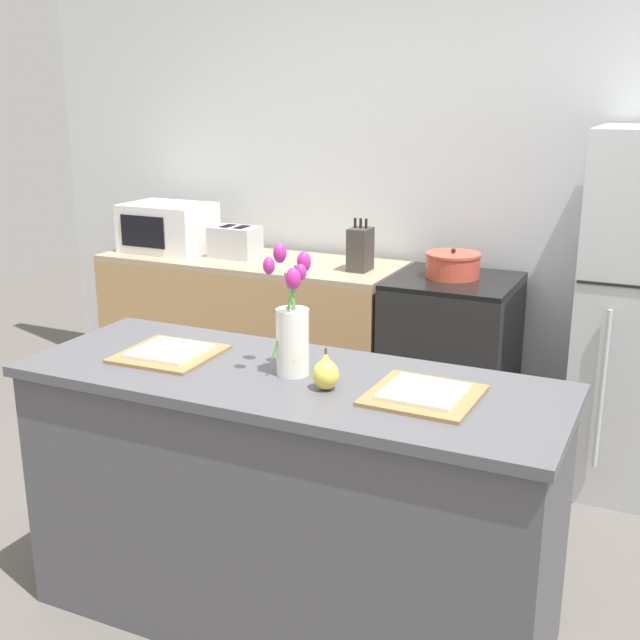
{
  "coord_description": "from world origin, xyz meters",
  "views": [
    {
      "loc": [
        1.13,
        -2.17,
        1.8
      ],
      "look_at": [
        0.0,
        0.25,
        1.03
      ],
      "focal_mm": 45.0,
      "sensor_mm": 36.0,
      "label": 1
    }
  ],
  "objects_px": {
    "pear_figurine": "(326,373)",
    "knife_block": "(360,249)",
    "cooking_pot": "(453,265)",
    "toaster": "(235,242)",
    "flower_vase": "(292,329)",
    "microwave": "(168,227)",
    "stove_range": "(450,366)",
    "plate_setting_right": "(424,394)",
    "plate_setting_left": "(170,353)"
  },
  "relations": [
    {
      "from": "toaster",
      "to": "microwave",
      "type": "distance_m",
      "value": 0.45
    },
    {
      "from": "pear_figurine",
      "to": "toaster",
      "type": "xyz_separation_m",
      "value": [
        -1.32,
        1.66,
        0.03
      ]
    },
    {
      "from": "flower_vase",
      "to": "plate_setting_left",
      "type": "distance_m",
      "value": 0.49
    },
    {
      "from": "pear_figurine",
      "to": "plate_setting_right",
      "type": "bearing_deg",
      "value": 12.97
    },
    {
      "from": "pear_figurine",
      "to": "cooking_pot",
      "type": "xyz_separation_m",
      "value": [
        -0.08,
        1.69,
        0.0
      ]
    },
    {
      "from": "toaster",
      "to": "stove_range",
      "type": "bearing_deg",
      "value": 0.2
    },
    {
      "from": "pear_figurine",
      "to": "cooking_pot",
      "type": "height_order",
      "value": "cooking_pot"
    },
    {
      "from": "flower_vase",
      "to": "microwave",
      "type": "height_order",
      "value": "flower_vase"
    },
    {
      "from": "cooking_pot",
      "to": "microwave",
      "type": "bearing_deg",
      "value": -179.19
    },
    {
      "from": "plate_setting_right",
      "to": "cooking_pot",
      "type": "relative_size",
      "value": 1.2
    },
    {
      "from": "plate_setting_left",
      "to": "stove_range",
      "type": "bearing_deg",
      "value": 70.64
    },
    {
      "from": "pear_figurine",
      "to": "stove_range",
      "type": "bearing_deg",
      "value": 92.28
    },
    {
      "from": "toaster",
      "to": "cooking_pot",
      "type": "bearing_deg",
      "value": 1.27
    },
    {
      "from": "plate_setting_left",
      "to": "knife_block",
      "type": "relative_size",
      "value": 1.21
    },
    {
      "from": "cooking_pot",
      "to": "knife_block",
      "type": "xyz_separation_m",
      "value": [
        -0.47,
        -0.05,
        0.05
      ]
    },
    {
      "from": "cooking_pot",
      "to": "pear_figurine",
      "type": "bearing_deg",
      "value": -87.13
    },
    {
      "from": "plate_setting_left",
      "to": "knife_block",
      "type": "height_order",
      "value": "knife_block"
    },
    {
      "from": "stove_range",
      "to": "flower_vase",
      "type": "xyz_separation_m",
      "value": [
        -0.09,
        -1.58,
        0.62
      ]
    },
    {
      "from": "pear_figurine",
      "to": "knife_block",
      "type": "height_order",
      "value": "knife_block"
    },
    {
      "from": "plate_setting_right",
      "to": "microwave",
      "type": "height_order",
      "value": "microwave"
    },
    {
      "from": "microwave",
      "to": "knife_block",
      "type": "xyz_separation_m",
      "value": [
        1.2,
        -0.03,
        -0.02
      ]
    },
    {
      "from": "microwave",
      "to": "knife_block",
      "type": "bearing_deg",
      "value": -1.37
    },
    {
      "from": "stove_range",
      "to": "toaster",
      "type": "distance_m",
      "value": 1.36
    },
    {
      "from": "plate_setting_right",
      "to": "toaster",
      "type": "distance_m",
      "value": 2.26
    },
    {
      "from": "stove_range",
      "to": "plate_setting_right",
      "type": "relative_size",
      "value": 2.78
    },
    {
      "from": "stove_range",
      "to": "flower_vase",
      "type": "distance_m",
      "value": 1.7
    },
    {
      "from": "microwave",
      "to": "knife_block",
      "type": "relative_size",
      "value": 1.78
    },
    {
      "from": "flower_vase",
      "to": "knife_block",
      "type": "bearing_deg",
      "value": 104.53
    },
    {
      "from": "flower_vase",
      "to": "knife_block",
      "type": "height_order",
      "value": "flower_vase"
    },
    {
      "from": "plate_setting_left",
      "to": "cooking_pot",
      "type": "relative_size",
      "value": 1.2
    },
    {
      "from": "flower_vase",
      "to": "plate_setting_left",
      "type": "relative_size",
      "value": 1.28
    },
    {
      "from": "flower_vase",
      "to": "plate_setting_left",
      "type": "xyz_separation_m",
      "value": [
        -0.47,
        -0.01,
        -0.14
      ]
    },
    {
      "from": "pear_figurine",
      "to": "cooking_pot",
      "type": "distance_m",
      "value": 1.69
    },
    {
      "from": "stove_range",
      "to": "microwave",
      "type": "relative_size",
      "value": 1.89
    },
    {
      "from": "cooking_pot",
      "to": "stove_range",
      "type": "bearing_deg",
      "value": -51.73
    },
    {
      "from": "cooking_pot",
      "to": "knife_block",
      "type": "height_order",
      "value": "knife_block"
    },
    {
      "from": "cooking_pot",
      "to": "toaster",
      "type": "bearing_deg",
      "value": -178.73
    },
    {
      "from": "plate_setting_right",
      "to": "toaster",
      "type": "xyz_separation_m",
      "value": [
        -1.61,
        1.59,
        0.07
      ]
    },
    {
      "from": "plate_setting_left",
      "to": "knife_block",
      "type": "bearing_deg",
      "value": 87.46
    },
    {
      "from": "plate_setting_right",
      "to": "knife_block",
      "type": "bearing_deg",
      "value": 118.55
    },
    {
      "from": "flower_vase",
      "to": "pear_figurine",
      "type": "bearing_deg",
      "value": -27.12
    },
    {
      "from": "pear_figurine",
      "to": "toaster",
      "type": "height_order",
      "value": "toaster"
    },
    {
      "from": "pear_figurine",
      "to": "microwave",
      "type": "relative_size",
      "value": 0.28
    },
    {
      "from": "pear_figurine",
      "to": "knife_block",
      "type": "distance_m",
      "value": 1.73
    },
    {
      "from": "stove_range",
      "to": "plate_setting_right",
      "type": "bearing_deg",
      "value": -77.26
    },
    {
      "from": "flower_vase",
      "to": "cooking_pot",
      "type": "distance_m",
      "value": 1.61
    },
    {
      "from": "flower_vase",
      "to": "cooking_pot",
      "type": "relative_size",
      "value": 1.54
    },
    {
      "from": "pear_figurine",
      "to": "plate_setting_left",
      "type": "distance_m",
      "value": 0.63
    },
    {
      "from": "cooking_pot",
      "to": "knife_block",
      "type": "relative_size",
      "value": 1.01
    },
    {
      "from": "toaster",
      "to": "flower_vase",
      "type": "bearing_deg",
      "value": -53.68
    }
  ]
}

